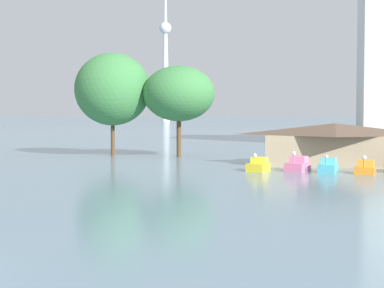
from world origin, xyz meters
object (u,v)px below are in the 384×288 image
(pedal_boat_pink, at_px, (298,165))
(shoreline_tree_tall_left, at_px, (113,89))
(pedal_boat_orange, at_px, (365,168))
(boathouse, at_px, (335,143))
(distant_broadcast_tower, at_px, (165,38))
(shoreline_tree_mid, at_px, (179,94))
(pedal_boat_yellow, at_px, (258,165))
(pedal_boat_cyan, at_px, (328,167))

(pedal_boat_pink, height_order, shoreline_tree_tall_left, shoreline_tree_tall_left)
(pedal_boat_orange, distance_m, boathouse, 8.52)
(pedal_boat_pink, bearing_deg, distant_broadcast_tower, -147.48)
(shoreline_tree_mid, xyz_separation_m, distant_broadcast_tower, (-73.23, 280.62, 41.87))
(pedal_boat_yellow, xyz_separation_m, pedal_boat_orange, (8.90, -0.46, -0.04))
(shoreline_tree_tall_left, distance_m, distant_broadcast_tower, 291.18)
(pedal_boat_yellow, height_order, distant_broadcast_tower, distant_broadcast_tower)
(shoreline_tree_tall_left, relative_size, shoreline_tree_mid, 1.15)
(pedal_boat_yellow, bearing_deg, shoreline_tree_mid, -131.33)
(pedal_boat_orange, bearing_deg, pedal_boat_yellow, -83.97)
(pedal_boat_yellow, relative_size, pedal_boat_pink, 0.84)
(pedal_boat_cyan, relative_size, distant_broadcast_tower, 0.02)
(pedal_boat_pink, xyz_separation_m, boathouse, (3.27, 6.95, 1.58))
(pedal_boat_pink, relative_size, distant_broadcast_tower, 0.03)
(pedal_boat_cyan, distance_m, pedal_boat_orange, 3.03)
(pedal_boat_orange, relative_size, boathouse, 0.18)
(pedal_boat_pink, bearing_deg, pedal_boat_cyan, 91.51)
(boathouse, bearing_deg, pedal_boat_cyan, -95.35)
(pedal_boat_orange, bearing_deg, pedal_boat_cyan, -89.07)
(pedal_boat_orange, bearing_deg, shoreline_tree_mid, -119.95)
(shoreline_tree_tall_left, relative_size, distant_broadcast_tower, 0.10)
(pedal_boat_yellow, bearing_deg, boathouse, 152.77)
(pedal_boat_cyan, relative_size, pedal_boat_orange, 0.99)
(boathouse, relative_size, shoreline_tree_mid, 1.32)
(distant_broadcast_tower, bearing_deg, boathouse, -72.58)
(boathouse, bearing_deg, pedal_boat_orange, -74.13)
(pedal_boat_yellow, bearing_deg, pedal_boat_orange, 100.96)
(pedal_boat_pink, xyz_separation_m, pedal_boat_orange, (5.55, -1.09, -0.08))
(pedal_boat_yellow, distance_m, pedal_boat_cyan, 5.91)
(boathouse, distance_m, distant_broadcast_tower, 305.85)
(pedal_boat_pink, xyz_separation_m, shoreline_tree_tall_left, (-21.89, 14.57, 7.25))
(boathouse, xyz_separation_m, shoreline_tree_tall_left, (-25.16, 7.62, 5.67))
(pedal_boat_orange, xyz_separation_m, shoreline_tree_mid, (-19.53, 15.77, 6.79))
(pedal_boat_pink, relative_size, shoreline_tree_mid, 0.29)
(pedal_boat_yellow, bearing_deg, shoreline_tree_tall_left, -115.42)
(pedal_boat_pink, distance_m, pedal_boat_orange, 5.66)
(shoreline_tree_tall_left, xyz_separation_m, distant_broadcast_tower, (-65.31, 280.73, 41.33))
(shoreline_tree_mid, bearing_deg, shoreline_tree_tall_left, -179.16)
(boathouse, bearing_deg, pedal_boat_pink, -115.21)
(pedal_boat_yellow, height_order, shoreline_tree_mid, shoreline_tree_mid)
(pedal_boat_cyan, xyz_separation_m, shoreline_tree_tall_left, (-24.45, 15.23, 7.28))
(pedal_boat_pink, bearing_deg, pedal_boat_yellow, -63.30)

